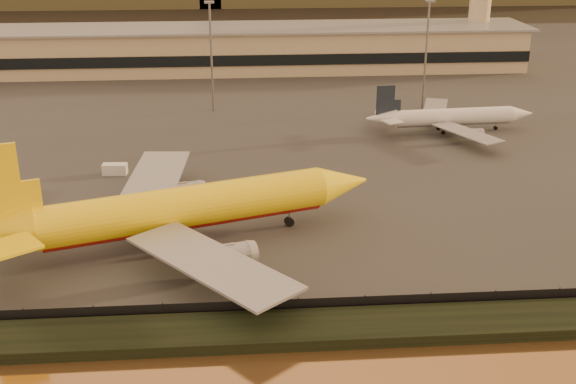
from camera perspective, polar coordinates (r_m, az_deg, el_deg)
name	(u,v)px	position (r m, az deg, el deg)	size (l,w,h in m)	color
ground	(275,266)	(98.88, -1.01, -5.90)	(900.00, 900.00, 0.00)	black
embankment	(284,330)	(83.85, -0.31, -10.87)	(320.00, 7.00, 1.40)	black
tarmac	(254,95)	(188.14, -2.74, 7.68)	(320.00, 220.00, 0.20)	#2D2D2D
perimeter_fence	(282,308)	(86.93, -0.50, -9.12)	(300.00, 0.05, 2.20)	black
terminal_building	(200,50)	(216.84, -6.94, 11.11)	(202.00, 25.00, 12.60)	tan
apron_light_masts	(321,48)	(166.39, 2.65, 11.31)	(152.20, 12.20, 25.40)	slate
dhl_cargo_jet	(179,210)	(103.64, -8.57, -1.41)	(58.64, 55.92, 17.90)	yellow
white_narrowbody_jet	(451,117)	(159.29, 12.73, 5.77)	(37.15, 36.19, 10.67)	silver
gse_vehicle_yellow	(302,181)	(125.81, 1.11, 0.89)	(3.77, 1.70, 1.70)	yellow
gse_vehicle_white	(115,169)	(134.74, -13.52, 1.77)	(4.36, 1.96, 1.96)	silver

